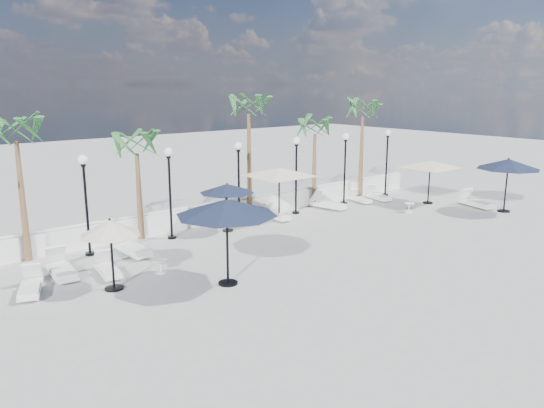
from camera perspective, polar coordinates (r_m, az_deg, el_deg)
ground at (r=19.88m, az=7.55°, el=-5.99°), size 100.00×100.00×0.00m
balustrade at (r=25.25m, az=-4.87°, el=-0.77°), size 26.00×0.30×1.01m
lamppost_1 at (r=20.83m, az=-19.45°, el=1.34°), size 0.36×0.36×3.84m
lamppost_2 at (r=22.23m, az=-10.97°, el=2.52°), size 0.36×0.36×3.84m
lamppost_3 at (r=24.05m, az=-3.61°, el=3.49°), size 0.36×0.36×3.84m
lamppost_4 at (r=26.22m, az=2.63°, el=4.27°), size 0.36×0.36×3.84m
lamppost_5 at (r=28.65m, az=7.87°, el=4.88°), size 0.36×0.36×3.84m
lamppost_6 at (r=31.29m, az=12.27°, el=5.37°), size 0.36×0.36×3.84m
palm_0 at (r=20.76m, az=-25.84°, el=6.47°), size 2.60×2.60×5.50m
palm_1 at (r=22.31m, az=-14.35°, el=5.67°), size 2.60×2.60×4.70m
palm_2 at (r=25.12m, az=-2.52°, el=9.92°), size 2.60×2.60×6.10m
palm_3 at (r=27.98m, az=4.64°, el=7.78°), size 2.60×2.60×4.90m
palm_4 at (r=30.60m, az=9.74°, el=9.52°), size 2.60×2.60×5.70m
lounger_0 at (r=19.37m, az=-21.73°, el=-6.49°), size 0.91×2.19×0.80m
lounger_1 at (r=18.99m, az=-17.26°, el=-6.66°), size 0.84×1.85×0.67m
lounger_2 at (r=18.24m, az=-24.56°, el=-8.04°), size 1.21×1.95×0.70m
lounger_3 at (r=20.95m, az=-14.75°, el=-4.58°), size 0.72×2.10×0.78m
lounger_4 at (r=27.79m, az=6.04°, el=0.01°), size 1.04×2.14×0.77m
lounger_5 at (r=25.46m, az=0.39°, el=-1.19°), size 0.61×1.77×0.66m
lounger_6 at (r=29.57m, az=9.42°, el=0.57°), size 0.80×1.70×0.61m
lounger_7 at (r=30.01m, az=21.06°, el=0.18°), size 1.19×2.21×0.79m
lounger_8 at (r=30.35m, az=11.26°, el=0.88°), size 1.02×1.98×0.71m
side_table_1 at (r=18.73m, az=-11.85°, el=-6.45°), size 0.47×0.47×0.46m
side_table_2 at (r=27.71m, az=14.54°, el=-0.29°), size 0.51×0.51×0.49m
parasol_navy_left at (r=16.75m, az=-4.91°, el=-0.40°), size 3.28×3.28×2.89m
parasol_navy_mid at (r=23.16m, az=-4.87°, el=1.66°), size 2.43×2.43×2.18m
parasol_navy_right at (r=29.11m, az=24.07°, el=3.92°), size 3.10×3.10×2.78m
parasol_cream_sq_a at (r=25.12m, az=0.78°, el=3.88°), size 5.45×5.45×2.68m
parasol_cream_sq_b at (r=29.80m, az=16.68°, el=4.44°), size 5.02×5.02×2.52m
parasol_cream_small at (r=17.14m, az=-17.02°, el=-2.55°), size 1.89×1.89×2.33m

